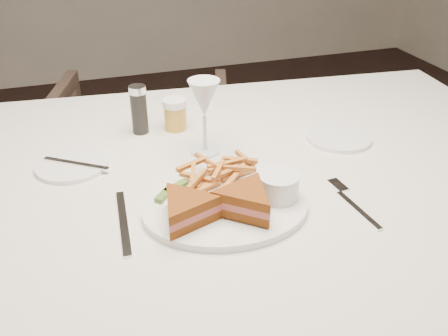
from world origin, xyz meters
name	(u,v)px	position (x,y,z in m)	size (l,w,h in m)	color
ground	(205,312)	(0.00, 0.00, 0.00)	(5.00, 5.00, 0.00)	black
table	(218,304)	(-0.06, -0.33, 0.38)	(1.61, 1.07, 0.75)	silver
chair_far	(142,161)	(-0.10, 0.52, 0.35)	(0.67, 0.63, 0.69)	#413128
table_setting	(215,171)	(-0.07, -0.36, 0.79)	(0.79, 0.66, 0.18)	white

